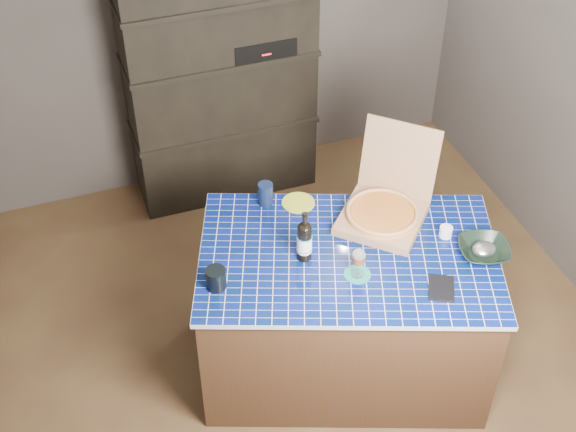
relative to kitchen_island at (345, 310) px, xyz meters
name	(u,v)px	position (x,y,z in m)	size (l,w,h in m)	color
room	(304,168)	(-0.16, 0.22, 0.84)	(3.50, 3.50, 3.50)	brown
shelving_unit	(221,74)	(-0.16, 1.75, 0.49)	(1.20, 0.41, 1.80)	black
kitchen_island	(345,310)	(0.00, 0.00, 0.00)	(1.73, 1.41, 0.82)	#402319
pizza_box	(384,209)	(0.27, 0.19, 0.47)	(0.64, 0.64, 0.45)	#996B4F
mead_bottle	(304,241)	(-0.22, 0.05, 0.52)	(0.08, 0.08, 0.29)	black
teal_trivet	(357,274)	(-0.02, -0.15, 0.41)	(0.13, 0.13, 0.01)	#187F70
wine_glass	(359,258)	(-0.02, -0.15, 0.52)	(0.07, 0.07, 0.16)	white
tumbler	(216,278)	(-0.68, 0.01, 0.46)	(0.10, 0.10, 0.11)	black
dvd_case	(441,288)	(0.32, -0.37, 0.42)	(0.12, 0.17, 0.01)	black
bowl	(484,250)	(0.63, -0.23, 0.44)	(0.25, 0.25, 0.06)	black
foil_contents	(484,249)	(0.63, -0.23, 0.45)	(0.13, 0.11, 0.06)	silver
white_jar	(446,232)	(0.52, -0.04, 0.44)	(0.07, 0.07, 0.06)	white
navy_cup	(266,194)	(-0.27, 0.52, 0.47)	(0.08, 0.08, 0.13)	#0E1733
green_trivet	(298,203)	(-0.10, 0.46, 0.41)	(0.18, 0.18, 0.01)	#A4B326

